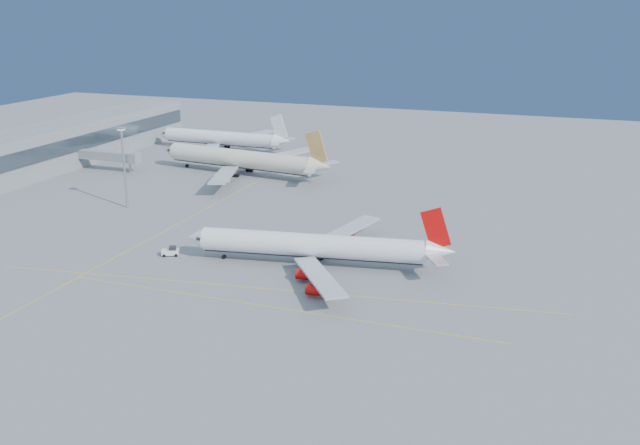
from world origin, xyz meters
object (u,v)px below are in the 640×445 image
(airliner_etihad, at_px, (243,159))
(airliner_third, at_px, (223,138))
(light_mast, at_px, (124,161))
(pushback_tug, at_px, (171,251))
(airliner_virgin, at_px, (318,246))

(airliner_etihad, relative_size, airliner_third, 1.15)
(airliner_etihad, distance_m, light_mast, 50.27)
(airliner_third, height_order, pushback_tug, airliner_third)
(airliner_third, distance_m, light_mast, 84.03)
(pushback_tug, distance_m, light_mast, 46.59)
(pushback_tug, bearing_deg, light_mast, 111.39)
(airliner_virgin, height_order, light_mast, light_mast)
(airliner_virgin, bearing_deg, pushback_tug, -179.51)
(airliner_virgin, distance_m, pushback_tug, 34.74)
(airliner_third, xyz_separation_m, pushback_tug, (45.47, -113.13, -3.73))
(airliner_virgin, bearing_deg, airliner_third, 117.51)
(airliner_etihad, relative_size, light_mast, 2.91)
(airliner_virgin, xyz_separation_m, airliner_etihad, (-53.68, 72.56, 0.81))
(airliner_virgin, relative_size, pushback_tug, 13.95)
(airliner_etihad, height_order, pushback_tug, airliner_etihad)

